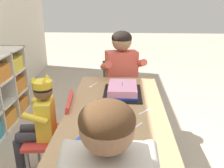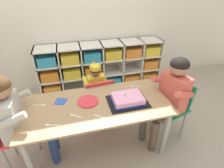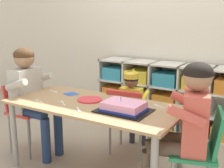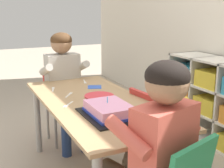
# 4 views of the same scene
# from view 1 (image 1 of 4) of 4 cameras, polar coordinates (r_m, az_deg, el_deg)

# --- Properties ---
(activity_table) EXTENTS (1.46, 0.67, 0.63)m
(activity_table) POSITION_cam_1_polar(r_m,az_deg,el_deg) (1.73, 0.80, -8.68)
(activity_table) COLOR #A37F56
(activity_table) RESTS_ON ground
(classroom_chair_blue) EXTENTS (0.41, 0.39, 0.68)m
(classroom_chair_blue) POSITION_cam_1_polar(r_m,az_deg,el_deg) (1.94, -12.61, -10.66)
(classroom_chair_blue) COLOR red
(classroom_chair_blue) RESTS_ON ground
(child_with_crown) EXTENTS (0.31, 0.31, 0.84)m
(child_with_crown) POSITION_cam_1_polar(r_m,az_deg,el_deg) (1.91, -16.32, -7.34)
(child_with_crown) COLOR yellow
(child_with_crown) RESTS_ON ground
(classroom_chair_guest_side) EXTENTS (0.41, 0.41, 0.73)m
(classroom_chair_guest_side) POSITION_cam_1_polar(r_m,az_deg,el_deg) (2.59, 1.78, -1.03)
(classroom_chair_guest_side) COLOR #238451
(classroom_chair_guest_side) RESTS_ON ground
(guest_at_table_side) EXTENTS (0.47, 0.46, 1.05)m
(guest_at_table_side) POSITION_cam_1_polar(r_m,az_deg,el_deg) (2.41, 2.55, 2.50)
(guest_at_table_side) COLOR #D15647
(guest_at_table_side) RESTS_ON ground
(birthday_cake_on_tray) EXTENTS (0.40, 0.30, 0.11)m
(birthday_cake_on_tray) POSITION_cam_1_polar(r_m,az_deg,el_deg) (1.96, 2.42, -1.39)
(birthday_cake_on_tray) COLOR black
(birthday_cake_on_tray) RESTS_ON activity_table
(paper_plate_stack) EXTENTS (0.21, 0.21, 0.01)m
(paper_plate_stack) POSITION_cam_1_polar(r_m,az_deg,el_deg) (1.62, -1.44, -7.17)
(paper_plate_stack) COLOR #DB333D
(paper_plate_stack) RESTS_ON activity_table
(paper_napkin_square) EXTENTS (0.14, 0.14, 0.00)m
(paper_napkin_square) POSITION_cam_1_polar(r_m,az_deg,el_deg) (1.40, -5.45, -12.25)
(paper_napkin_square) COLOR #3356B7
(paper_napkin_square) RESTS_ON activity_table
(fork_at_table_front_edge) EXTENTS (0.11, 0.10, 0.00)m
(fork_at_table_front_edge) POSITION_cam_1_polar(r_m,az_deg,el_deg) (1.70, 7.77, -6.14)
(fork_at_table_front_edge) COLOR white
(fork_at_table_front_edge) RESTS_ON activity_table
(fork_by_napkin) EXTENTS (0.11, 0.09, 0.00)m
(fork_by_napkin) POSITION_cam_1_polar(r_m,az_deg,el_deg) (1.49, 5.28, -9.94)
(fork_by_napkin) COLOR white
(fork_by_napkin) RESTS_ON activity_table
(fork_beside_plate_stack) EXTENTS (0.13, 0.05, 0.00)m
(fork_beside_plate_stack) POSITION_cam_1_polar(r_m,az_deg,el_deg) (1.23, -6.40, -17.24)
(fork_beside_plate_stack) COLOR white
(fork_beside_plate_stack) RESTS_ON activity_table
(fork_near_cake_tray) EXTENTS (0.12, 0.05, 0.00)m
(fork_near_cake_tray) POSITION_cam_1_polar(r_m,az_deg,el_deg) (1.32, 8.52, -14.49)
(fork_near_cake_tray) COLOR white
(fork_near_cake_tray) RESTS_ON activity_table
(fork_near_child_seat) EXTENTS (0.12, 0.06, 0.00)m
(fork_near_child_seat) POSITION_cam_1_polar(r_m,az_deg,el_deg) (2.15, -4.34, -0.28)
(fork_near_child_seat) COLOR white
(fork_near_child_seat) RESTS_ON activity_table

